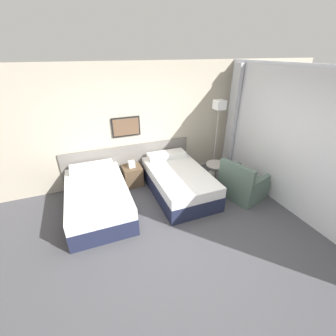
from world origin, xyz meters
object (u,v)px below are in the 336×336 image
object	(u,v)px
bed_near_window	(178,181)
armchair	(242,185)
bed_near_door	(98,198)
nightstand	(133,175)
side_table	(216,170)
floor_lamp	(219,114)

from	to	relation	value
bed_near_window	armchair	distance (m)	1.40
bed_near_door	armchair	distance (m)	3.06
bed_near_door	nightstand	bearing A→B (deg)	39.11
bed_near_window	side_table	xyz separation A→B (m)	(0.93, -0.05, 0.11)
bed_near_door	armchair	world-z (taller)	armchair
bed_near_door	floor_lamp	distance (m)	3.25
bed_near_window	armchair	xyz separation A→B (m)	(1.24, -0.66, -0.01)
bed_near_door	floor_lamp	xyz separation A→B (m)	(2.95, 0.47, 1.28)
bed_near_door	nightstand	distance (m)	1.13
bed_near_window	floor_lamp	xyz separation A→B (m)	(1.20, 0.47, 1.28)
bed_near_window	side_table	world-z (taller)	bed_near_window
bed_near_window	nightstand	distance (m)	1.13
bed_near_door	side_table	xyz separation A→B (m)	(2.68, -0.05, 0.11)
bed_near_door	armchair	xyz separation A→B (m)	(2.98, -0.66, -0.01)
bed_near_window	floor_lamp	bearing A→B (deg)	21.20
bed_near_door	side_table	world-z (taller)	bed_near_door
floor_lamp	side_table	xyz separation A→B (m)	(-0.27, -0.51, -1.18)
side_table	armchair	size ratio (longest dim) A/B	0.57
nightstand	armchair	distance (m)	2.51
bed_near_door	nightstand	xyz separation A→B (m)	(0.87, 0.71, -0.04)
bed_near_door	armchair	bearing A→B (deg)	-12.42
floor_lamp	bed_near_door	bearing A→B (deg)	-171.03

